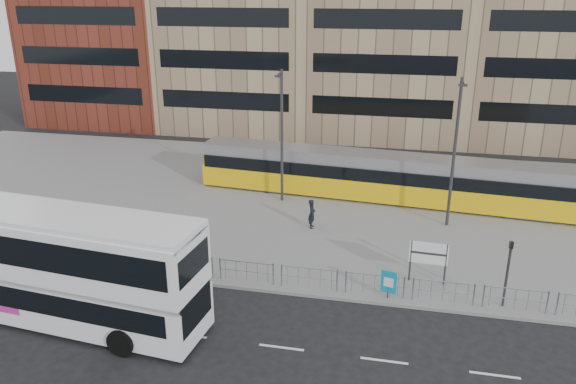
% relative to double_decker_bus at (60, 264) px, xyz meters
% --- Properties ---
extents(ground, '(120.00, 120.00, 0.00)m').
position_rel_double_decker_bus_xyz_m(ground, '(7.31, 3.96, -2.66)').
color(ground, black).
rests_on(ground, ground).
extents(plaza, '(64.00, 24.00, 0.15)m').
position_rel_double_decker_bus_xyz_m(plaza, '(7.31, 15.96, -2.58)').
color(plaza, gray).
rests_on(plaza, ground).
extents(kerb, '(64.00, 0.25, 0.17)m').
position_rel_double_decker_bus_xyz_m(kerb, '(7.31, 4.01, -2.58)').
color(kerb, gray).
rests_on(kerb, ground).
extents(pedestrian_barrier, '(32.07, 0.07, 1.10)m').
position_rel_double_decker_bus_xyz_m(pedestrian_barrier, '(9.31, 4.46, -1.67)').
color(pedestrian_barrier, '#96999E').
rests_on(pedestrian_barrier, plaza).
extents(road_markings, '(62.00, 0.12, 0.01)m').
position_rel_double_decker_bus_xyz_m(road_markings, '(8.31, -0.04, -2.65)').
color(road_markings, white).
rests_on(road_markings, ground).
extents(double_decker_bus, '(12.50, 4.07, 4.91)m').
position_rel_double_decker_bus_xyz_m(double_decker_bus, '(0.00, 0.00, 0.00)').
color(double_decker_bus, white).
rests_on(double_decker_bus, ground).
extents(tram, '(25.98, 4.75, 3.05)m').
position_rel_double_decker_bus_xyz_m(tram, '(12.89, 16.88, -0.98)').
color(tram, yellow).
rests_on(tram, plaza).
extents(station_sign, '(1.78, 0.18, 2.05)m').
position_rel_double_decker_bus_xyz_m(station_sign, '(14.95, 6.19, -1.08)').
color(station_sign, '#2D2D30').
rests_on(station_sign, plaza).
extents(ad_panel, '(0.71, 0.23, 1.34)m').
position_rel_double_decker_bus_xyz_m(ad_panel, '(13.22, 4.36, -1.73)').
color(ad_panel, '#2D2D30').
rests_on(ad_panel, plaza).
extents(pedestrian, '(0.45, 0.65, 1.72)m').
position_rel_double_decker_bus_xyz_m(pedestrian, '(8.54, 11.38, -1.64)').
color(pedestrian, black).
rests_on(pedestrian, plaza).
extents(traffic_light_west, '(0.22, 0.24, 3.10)m').
position_rel_double_decker_bus_xyz_m(traffic_light_west, '(2.84, 4.46, -0.53)').
color(traffic_light_west, '#2D2D30').
rests_on(traffic_light_west, plaza).
extents(traffic_light_east, '(0.21, 0.23, 3.10)m').
position_rel_double_decker_bus_xyz_m(traffic_light_east, '(18.20, 4.76, -0.53)').
color(traffic_light_east, '#2D2D30').
rests_on(traffic_light_east, plaza).
extents(lamp_post_west, '(0.45, 1.04, 8.48)m').
position_rel_double_decker_bus_xyz_m(lamp_post_west, '(5.90, 15.27, 2.11)').
color(lamp_post_west, '#2D2D30').
rests_on(lamp_post_west, plaza).
extents(lamp_post_east, '(0.45, 1.04, 8.62)m').
position_rel_double_decker_bus_xyz_m(lamp_post_east, '(16.25, 13.35, 2.18)').
color(lamp_post_east, '#2D2D30').
rests_on(lamp_post_east, plaza).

